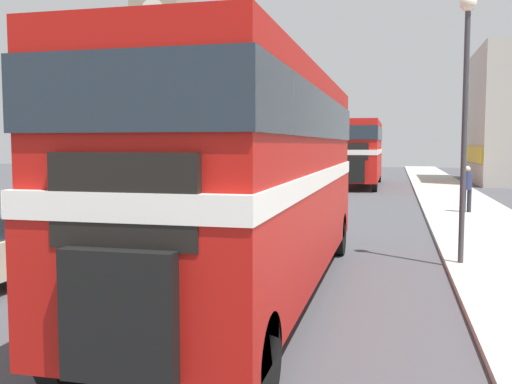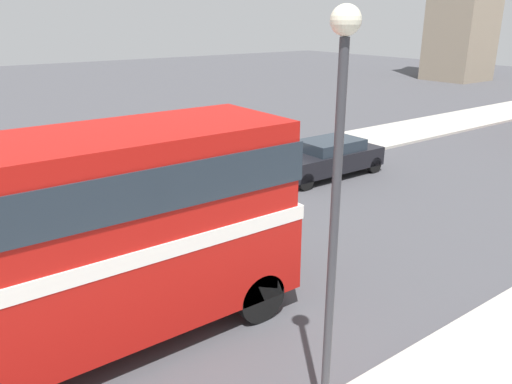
{
  "view_description": "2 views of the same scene",
  "coord_description": "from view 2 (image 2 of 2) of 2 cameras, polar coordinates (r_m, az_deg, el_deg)",
  "views": [
    {
      "loc": [
        3.85,
        -11.59,
        2.76
      ],
      "look_at": [
        1.42,
        -1.64,
        1.91
      ],
      "focal_mm": 40.0,
      "sensor_mm": 36.0,
      "label": 1
    },
    {
      "loc": [
        9.52,
        -2.6,
        5.84
      ],
      "look_at": [
        0.0,
        4.38,
        1.67
      ],
      "focal_mm": 35.0,
      "sensor_mm": 36.0,
      "label": 2
    }
  ],
  "objects": [
    {
      "name": "double_decker_bus",
      "position": [
        8.85,
        -27.24,
        -5.79
      ],
      "size": [
        2.5,
        10.64,
        4.01
      ],
      "color": "#B2140F",
      "rests_on": "ground_plane"
    },
    {
      "name": "car_parked_far",
      "position": [
        19.35,
        8.17,
        3.98
      ],
      "size": [
        1.85,
        4.49,
        1.4
      ],
      "color": "black",
      "rests_on": "ground_plane"
    },
    {
      "name": "car_parked_mid",
      "position": [
        15.36,
        -12.6,
        -0.33
      ],
      "size": [
        1.81,
        4.53,
        1.47
      ],
      "color": "red",
      "rests_on": "ground_plane"
    },
    {
      "name": "sidewalk_left",
      "position": [
        17.46,
        -25.53,
        -1.86
      ],
      "size": [
        3.5,
        120.0,
        0.12
      ],
      "color": "#B7B2A8",
      "rests_on": "ground_plane"
    },
    {
      "name": "street_lamp",
      "position": [
        6.32,
        9.24,
        1.84
      ],
      "size": [
        0.36,
        0.36,
        5.86
      ],
      "color": "#38383D",
      "rests_on": "sidewalk_right"
    },
    {
      "name": "ground_plane",
      "position": [
        11.47,
        -18.37,
        -12.27
      ],
      "size": [
        120.0,
        120.0,
        0.0
      ],
      "primitive_type": "plane",
      "color": "#47474C"
    }
  ]
}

